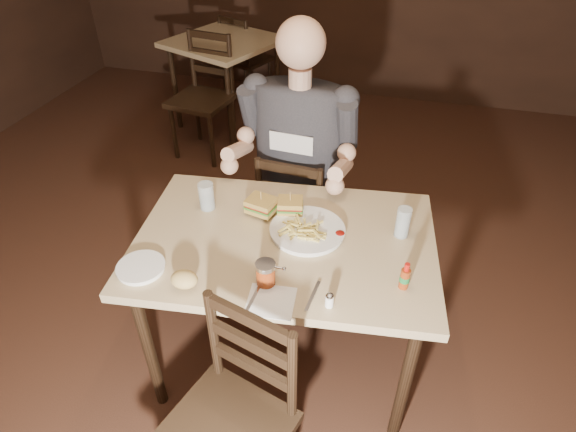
% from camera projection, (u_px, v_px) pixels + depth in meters
% --- Properties ---
extents(room_shell, '(7.00, 7.00, 7.00)m').
position_uv_depth(room_shell, '(235.00, 105.00, 1.49)').
color(room_shell, black).
rests_on(room_shell, ground).
extents(main_table, '(1.30, 0.94, 0.77)m').
position_uv_depth(main_table, '(285.00, 253.00, 2.01)').
color(main_table, tan).
rests_on(main_table, ground).
extents(bg_table, '(1.04, 1.04, 0.77)m').
position_uv_depth(bg_table, '(224.00, 50.00, 4.07)').
color(bg_table, tan).
rests_on(bg_table, ground).
extents(chair_far, '(0.42, 0.45, 0.84)m').
position_uv_depth(chair_far, '(299.00, 214.00, 2.67)').
color(chair_far, black).
rests_on(chair_far, ground).
extents(bg_chair_far, '(0.51, 0.53, 0.84)m').
position_uv_depth(bg_chair_far, '(247.00, 59.00, 4.65)').
color(bg_chair_far, black).
rests_on(bg_chair_far, ground).
extents(bg_chair_near, '(0.50, 0.53, 0.94)m').
position_uv_depth(bg_chair_near, '(201.00, 100.00, 3.77)').
color(bg_chair_near, black).
rests_on(bg_chair_near, ground).
extents(diner, '(0.63, 0.51, 1.04)m').
position_uv_depth(diner, '(297.00, 131.00, 2.31)').
color(diner, '#302E34').
rests_on(diner, chair_far).
extents(dinner_plate, '(0.34, 0.34, 0.02)m').
position_uv_depth(dinner_plate, '(307.00, 231.00, 1.99)').
color(dinner_plate, white).
rests_on(dinner_plate, main_table).
extents(sandwich_left, '(0.14, 0.12, 0.10)m').
position_uv_depth(sandwich_left, '(261.00, 201.00, 2.05)').
color(sandwich_left, gold).
rests_on(sandwich_left, dinner_plate).
extents(sandwich_right, '(0.12, 0.11, 0.09)m').
position_uv_depth(sandwich_right, '(290.00, 202.00, 2.05)').
color(sandwich_right, gold).
rests_on(sandwich_right, dinner_plate).
extents(fries_pile, '(0.26, 0.20, 0.04)m').
position_uv_depth(fries_pile, '(303.00, 229.00, 1.96)').
color(fries_pile, '#DCC967').
rests_on(fries_pile, dinner_plate).
extents(ketchup_dollop, '(0.04, 0.04, 0.01)m').
position_uv_depth(ketchup_dollop, '(340.00, 233.00, 1.95)').
color(ketchup_dollop, maroon).
rests_on(ketchup_dollop, dinner_plate).
extents(glass_left, '(0.07, 0.07, 0.12)m').
position_uv_depth(glass_left, '(207.00, 196.00, 2.09)').
color(glass_left, silver).
rests_on(glass_left, main_table).
extents(glass_right, '(0.06, 0.06, 0.13)m').
position_uv_depth(glass_right, '(403.00, 222.00, 1.94)').
color(glass_right, silver).
rests_on(glass_right, main_table).
extents(hot_sauce, '(0.04, 0.04, 0.11)m').
position_uv_depth(hot_sauce, '(405.00, 276.00, 1.71)').
color(hot_sauce, maroon).
rests_on(hot_sauce, main_table).
extents(salt_shaker, '(0.03, 0.03, 0.05)m').
position_uv_depth(salt_shaker, '(329.00, 300.00, 1.66)').
color(salt_shaker, white).
rests_on(salt_shaker, main_table).
extents(syrup_dispenser, '(0.08, 0.08, 0.10)m').
position_uv_depth(syrup_dispenser, '(266.00, 274.00, 1.73)').
color(syrup_dispenser, maroon).
rests_on(syrup_dispenser, main_table).
extents(napkin, '(0.18, 0.17, 0.00)m').
position_uv_depth(napkin, '(271.00, 301.00, 1.69)').
color(napkin, white).
rests_on(napkin, main_table).
extents(knife, '(0.02, 0.19, 0.00)m').
position_uv_depth(knife, '(257.00, 291.00, 1.72)').
color(knife, silver).
rests_on(knife, napkin).
extents(fork, '(0.03, 0.15, 0.00)m').
position_uv_depth(fork, '(313.00, 296.00, 1.70)').
color(fork, silver).
rests_on(fork, napkin).
extents(side_plate, '(0.20, 0.20, 0.01)m').
position_uv_depth(side_plate, '(141.00, 268.00, 1.81)').
color(side_plate, white).
rests_on(side_plate, main_table).
extents(bread_roll, '(0.11, 0.09, 0.06)m').
position_uv_depth(bread_roll, '(184.00, 279.00, 1.72)').
color(bread_roll, tan).
rests_on(bread_roll, side_plate).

